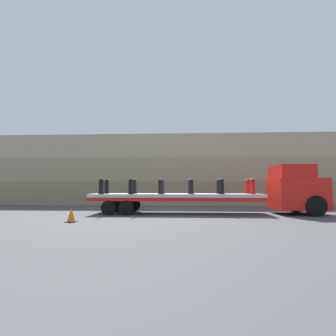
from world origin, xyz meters
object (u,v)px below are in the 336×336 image
object	(u,v)px
fire_hydrant_black_near_0	(101,186)
fire_hydrant_black_far_1	(134,187)
fire_hydrant_black_far_2	(162,187)
fire_hydrant_red_far_5	(248,187)
fire_hydrant_black_far_4	(219,187)
fire_hydrant_black_near_2	(161,186)
fire_hydrant_black_near_4	(221,186)
fire_hydrant_black_near_1	(131,186)
fire_hydrant_black_near_3	(191,186)
fire_hydrant_black_far_3	(190,187)
fire_hydrant_black_far_0	(107,187)
flatbed_trailer	(168,197)
truck_cab	(297,189)
traffic_cone	(71,215)
fire_hydrant_red_near_5	(252,186)

from	to	relation	value
fire_hydrant_black_near_0	fire_hydrant_black_far_1	world-z (taller)	same
fire_hydrant_black_far_2	fire_hydrant_red_far_5	distance (m)	5.17
fire_hydrant_black_far_4	fire_hydrant_red_far_5	size ratio (longest dim) A/B	1.00
fire_hydrant_black_far_1	fire_hydrant_black_far_2	size ratio (longest dim) A/B	1.00
fire_hydrant_black_near_2	fire_hydrant_black_near_4	xyz separation A→B (m)	(3.44, 0.00, 0.00)
fire_hydrant_black_near_1	fire_hydrant_black_near_3	xyz separation A→B (m)	(3.44, 0.00, 0.00)
fire_hydrant_black_far_1	fire_hydrant_black_far_3	xyz separation A→B (m)	(3.44, 0.00, 0.00)
fire_hydrant_black_near_0	fire_hydrant_black_far_3	xyz separation A→B (m)	(5.17, 1.07, 0.00)
fire_hydrant_black_far_3	fire_hydrant_black_far_0	bearing A→B (deg)	180.00
flatbed_trailer	fire_hydrant_black_near_1	distance (m)	2.28
fire_hydrant_black_near_3	fire_hydrant_black_far_3	bearing A→B (deg)	90.00
fire_hydrant_black_near_3	fire_hydrant_black_far_0	bearing A→B (deg)	168.27
flatbed_trailer	fire_hydrant_black_near_2	size ratio (longest dim) A/B	11.21
fire_hydrant_black_near_2	fire_hydrant_black_far_2	world-z (taller)	same
fire_hydrant_black_far_4	truck_cab	bearing A→B (deg)	-6.96
truck_cab	fire_hydrant_black_far_1	distance (m)	9.58
truck_cab	fire_hydrant_black_near_1	world-z (taller)	truck_cab
fire_hydrant_black_far_4	traffic_cone	bearing A→B (deg)	-147.38
fire_hydrant_black_near_1	fire_hydrant_black_near_4	xyz separation A→B (m)	(5.17, 0.00, 0.00)
fire_hydrant_black_near_0	fire_hydrant_black_far_0	distance (m)	1.07
fire_hydrant_red_near_5	fire_hydrant_red_far_5	xyz separation A→B (m)	(0.00, 1.07, 0.00)
fire_hydrant_black_near_1	fire_hydrant_black_far_4	world-z (taller)	same
fire_hydrant_black_far_0	fire_hydrant_black_far_2	size ratio (longest dim) A/B	1.00
fire_hydrant_red_near_5	traffic_cone	bearing A→B (deg)	-158.49
fire_hydrant_black_far_3	fire_hydrant_black_far_1	bearing A→B (deg)	180.00
fire_hydrant_black_far_2	fire_hydrant_red_far_5	xyz separation A→B (m)	(5.17, 0.00, 0.00)
flatbed_trailer	fire_hydrant_black_near_3	world-z (taller)	fire_hydrant_black_near_3
fire_hydrant_black_far_0	fire_hydrant_black_far_4	world-z (taller)	same
fire_hydrant_black_far_2	fire_hydrant_black_far_4	distance (m)	3.44
truck_cab	fire_hydrant_black_far_0	size ratio (longest dim) A/B	3.18
fire_hydrant_black_near_1	fire_hydrant_black_near_2	size ratio (longest dim) A/B	1.00
flatbed_trailer	fire_hydrant_black_far_3	distance (m)	1.55
fire_hydrant_black_near_3	flatbed_trailer	bearing A→B (deg)	157.83
fire_hydrant_black_near_2	fire_hydrant_black_near_3	distance (m)	1.72
fire_hydrant_black_near_2	fire_hydrant_black_near_3	size ratio (longest dim) A/B	1.00
fire_hydrant_black_near_2	fire_hydrant_black_far_4	bearing A→B (deg)	17.29
fire_hydrant_black_near_1	fire_hydrant_black_near_4	bearing A→B (deg)	0.00
fire_hydrant_black_far_1	fire_hydrant_black_near_4	xyz separation A→B (m)	(5.17, -1.07, 0.00)
truck_cab	fire_hydrant_black_near_1	xyz separation A→B (m)	(-9.56, -0.54, 0.16)
fire_hydrant_black_near_2	fire_hydrant_black_far_2	distance (m)	1.07
fire_hydrant_black_near_0	fire_hydrant_black_near_3	xyz separation A→B (m)	(5.17, 0.00, 0.00)
fire_hydrant_black_near_2	fire_hydrant_black_far_2	xyz separation A→B (m)	(0.00, 1.07, 0.00)
flatbed_trailer	fire_hydrant_black_near_2	bearing A→B (deg)	-127.17
fire_hydrant_red_near_5	traffic_cone	xyz separation A→B (m)	(-8.85, -3.49, -1.28)
fire_hydrant_black_far_0	fire_hydrant_red_near_5	xyz separation A→B (m)	(8.61, -1.07, 0.00)
fire_hydrant_black_far_1	fire_hydrant_black_near_4	world-z (taller)	same
fire_hydrant_black_near_3	fire_hydrant_red_far_5	xyz separation A→B (m)	(3.44, 1.07, 0.00)
fire_hydrant_black_far_1	fire_hydrant_black_far_4	xyz separation A→B (m)	(5.17, 0.00, 0.00)
fire_hydrant_black_far_2	fire_hydrant_black_near_3	size ratio (longest dim) A/B	1.00
fire_hydrant_black_near_0	fire_hydrant_black_far_3	distance (m)	5.28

